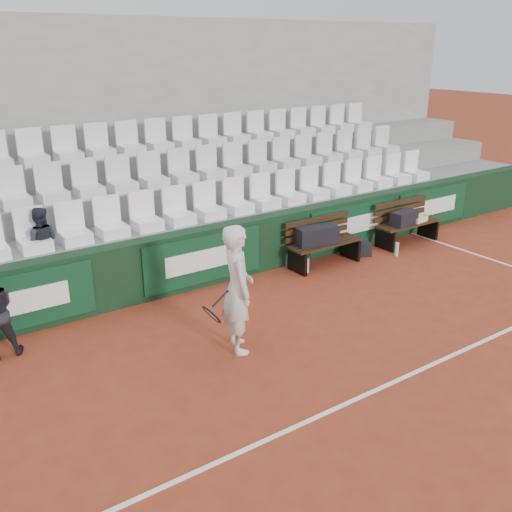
% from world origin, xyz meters
% --- Properties ---
extents(ground, '(80.00, 80.00, 0.00)m').
position_xyz_m(ground, '(0.00, 0.00, 0.00)').
color(ground, maroon).
rests_on(ground, ground).
extents(court_baseline, '(18.00, 0.06, 0.01)m').
position_xyz_m(court_baseline, '(0.00, 0.00, 0.00)').
color(court_baseline, white).
rests_on(court_baseline, ground).
extents(back_barrier, '(18.00, 0.34, 1.00)m').
position_xyz_m(back_barrier, '(0.07, 3.99, 0.50)').
color(back_barrier, black).
rests_on(back_barrier, ground).
extents(grandstand_tier_front, '(18.00, 0.95, 1.00)m').
position_xyz_m(grandstand_tier_front, '(0.00, 4.62, 0.50)').
color(grandstand_tier_front, gray).
rests_on(grandstand_tier_front, ground).
extents(grandstand_tier_mid, '(18.00, 0.95, 1.45)m').
position_xyz_m(grandstand_tier_mid, '(0.00, 5.58, 0.72)').
color(grandstand_tier_mid, gray).
rests_on(grandstand_tier_mid, ground).
extents(grandstand_tier_back, '(18.00, 0.95, 1.90)m').
position_xyz_m(grandstand_tier_back, '(0.00, 6.53, 0.95)').
color(grandstand_tier_back, gray).
rests_on(grandstand_tier_back, ground).
extents(grandstand_rear_wall, '(18.00, 0.30, 4.40)m').
position_xyz_m(grandstand_rear_wall, '(0.00, 7.15, 2.20)').
color(grandstand_rear_wall, '#969693').
rests_on(grandstand_rear_wall, ground).
extents(seat_row_front, '(11.90, 0.44, 0.63)m').
position_xyz_m(seat_row_front, '(0.00, 4.45, 1.31)').
color(seat_row_front, white).
rests_on(seat_row_front, grandstand_tier_front).
extents(seat_row_mid, '(11.90, 0.44, 0.63)m').
position_xyz_m(seat_row_mid, '(0.00, 5.40, 1.77)').
color(seat_row_mid, silver).
rests_on(seat_row_mid, grandstand_tier_mid).
extents(seat_row_back, '(11.90, 0.44, 0.63)m').
position_xyz_m(seat_row_back, '(0.00, 6.35, 2.21)').
color(seat_row_back, silver).
rests_on(seat_row_back, grandstand_tier_back).
extents(bench_left, '(1.50, 0.56, 0.45)m').
position_xyz_m(bench_left, '(2.17, 3.49, 0.23)').
color(bench_left, black).
rests_on(bench_left, ground).
extents(bench_right, '(1.50, 0.56, 0.45)m').
position_xyz_m(bench_right, '(4.40, 3.46, 0.23)').
color(bench_right, '#331D0F').
rests_on(bench_right, ground).
extents(sports_bag_left, '(0.82, 0.47, 0.33)m').
position_xyz_m(sports_bag_left, '(1.98, 3.50, 0.62)').
color(sports_bag_left, black).
rests_on(sports_bag_left, bench_left).
extents(sports_bag_right, '(0.63, 0.35, 0.28)m').
position_xyz_m(sports_bag_right, '(4.21, 3.41, 0.59)').
color(sports_bag_right, black).
rests_on(sports_bag_right, bench_right).
extents(towel, '(0.41, 0.32, 0.10)m').
position_xyz_m(towel, '(4.62, 3.42, 0.50)').
color(towel, beige).
rests_on(towel, bench_right).
extents(sports_bag_ground, '(0.49, 0.40, 0.26)m').
position_xyz_m(sports_bag_ground, '(3.07, 3.49, 0.13)').
color(sports_bag_ground, black).
rests_on(sports_bag_ground, ground).
extents(water_bottle_near, '(0.07, 0.07, 0.26)m').
position_xyz_m(water_bottle_near, '(1.68, 3.40, 0.13)').
color(water_bottle_near, silver).
rests_on(water_bottle_near, ground).
extents(water_bottle_far, '(0.08, 0.08, 0.27)m').
position_xyz_m(water_bottle_far, '(3.67, 3.07, 0.13)').
color(water_bottle_far, '#B1C3C9').
rests_on(water_bottle_far, ground).
extents(tennis_player, '(0.79, 0.74, 1.76)m').
position_xyz_m(tennis_player, '(-0.85, 1.79, 0.88)').
color(tennis_player, silver).
rests_on(tennis_player, ground).
extents(spectator_c, '(0.64, 0.57, 1.09)m').
position_xyz_m(spectator_c, '(-2.60, 4.50, 1.54)').
color(spectator_c, '#1D222C').
rests_on(spectator_c, grandstand_tier_front).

